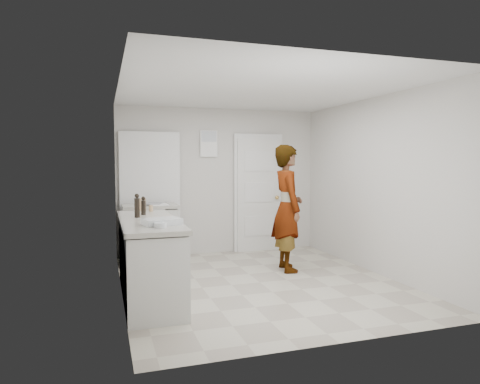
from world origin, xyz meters
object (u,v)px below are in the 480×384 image
object	(u,v)px
cake_mix_box	(142,205)
spice_jar	(151,208)
oil_cruet_a	(143,206)
oil_cruet_b	(137,206)
egg_bowl	(160,225)
person	(287,208)
baking_dish	(162,222)

from	to	relation	value
cake_mix_box	spice_jar	xyz separation A→B (m)	(0.10, -0.12, -0.04)
cake_mix_box	oil_cruet_a	distance (m)	0.48
oil_cruet_b	egg_bowl	distance (m)	0.90
cake_mix_box	egg_bowl	world-z (taller)	cake_mix_box
cake_mix_box	person	bearing A→B (deg)	-2.56
cake_mix_box	baking_dish	world-z (taller)	cake_mix_box
spice_jar	baking_dish	distance (m)	1.26
oil_cruet_a	person	bearing A→B (deg)	7.37
person	egg_bowl	xyz separation A→B (m)	(-2.01, -1.37, 0.03)
cake_mix_box	oil_cruet_a	bearing A→B (deg)	-89.81
baking_dish	egg_bowl	size ratio (longest dim) A/B	3.29
baking_dish	egg_bowl	xyz separation A→B (m)	(-0.04, -0.19, -0.01)
person	oil_cruet_b	size ratio (longest dim) A/B	6.41
oil_cruet_a	oil_cruet_b	distance (m)	0.25
spice_jar	egg_bowl	world-z (taller)	spice_jar
person	egg_bowl	size ratio (longest dim) A/B	14.21
cake_mix_box	baking_dish	distance (m)	1.39
oil_cruet_a	egg_bowl	xyz separation A→B (m)	(0.07, -1.11, -0.09)
baking_dish	person	bearing A→B (deg)	30.90
person	oil_cruet_a	xyz separation A→B (m)	(-2.08, -0.27, 0.12)
person	cake_mix_box	xyz separation A→B (m)	(-2.05, 0.21, 0.09)
person	spice_jar	world-z (taller)	person
oil_cruet_b	baking_dish	size ratio (longest dim) A/B	0.67
spice_jar	oil_cruet_a	bearing A→B (deg)	-110.18
egg_bowl	cake_mix_box	bearing A→B (deg)	91.50
person	oil_cruet_b	xyz separation A→B (m)	(-2.17, -0.50, 0.15)
person	cake_mix_box	bearing A→B (deg)	90.87
person	baking_dish	distance (m)	2.30
spice_jar	egg_bowl	bearing A→B (deg)	-92.48
oil_cruet_a	oil_cruet_b	bearing A→B (deg)	-112.42
person	oil_cruet_a	distance (m)	2.10
person	oil_cruet_a	world-z (taller)	person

